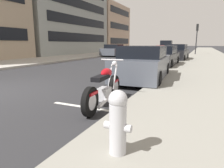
% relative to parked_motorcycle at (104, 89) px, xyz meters
% --- Properties ---
extents(sidewalk_near_curb, '(120.00, 4.40, 0.14)m').
position_rel_parked_motorcycle_xyz_m(sidewalk_near_curb, '(11.67, -2.70, -0.36)').
color(sidewalk_near_curb, gray).
rests_on(sidewalk_near_curb, ground).
extents(sidewalk_far_curb, '(120.00, 5.00, 0.14)m').
position_rel_parked_motorcycle_xyz_m(sidewalk_far_curb, '(11.67, 10.92, -0.36)').
color(sidewalk_far_curb, '#ADA89E').
rests_on(sidewalk_far_curb, ground).
extents(parking_stall_stripe, '(0.12, 2.20, 0.01)m').
position_rel_parked_motorcycle_xyz_m(parking_stall_stripe, '(-0.33, 0.20, -0.43)').
color(parking_stall_stripe, silver).
rests_on(parking_stall_stripe, ground).
extents(parked_motorcycle, '(2.21, 0.62, 1.12)m').
position_rel_parked_motorcycle_xyz_m(parked_motorcycle, '(0.00, 0.00, 0.00)').
color(parked_motorcycle, black).
rests_on(parked_motorcycle, ground).
extents(parked_car_at_intersection, '(4.31, 2.02, 1.44)m').
position_rel_parked_motorcycle_xyz_m(parked_car_at_intersection, '(3.79, 0.07, 0.26)').
color(parked_car_at_intersection, '#4C515B').
rests_on(parked_car_at_intersection, ground).
extents(parked_car_mid_block, '(4.37, 1.99, 1.38)m').
position_rel_parked_motorcycle_xyz_m(parked_car_mid_block, '(9.26, 0.37, 0.22)').
color(parked_car_mid_block, black).
rests_on(parked_car_mid_block, ground).
extents(parked_car_second_in_row, '(4.12, 1.97, 1.47)m').
position_rel_parked_motorcycle_xyz_m(parked_car_second_in_row, '(14.58, 0.04, 0.27)').
color(parked_car_second_in_row, black).
rests_on(parked_car_second_in_row, ground).
extents(crossing_truck, '(2.28, 4.91, 2.00)m').
position_rel_parked_motorcycle_xyz_m(crossing_truck, '(30.62, 2.90, 0.49)').
color(crossing_truck, maroon).
rests_on(crossing_truck, ground).
extents(car_opposite_curb, '(4.77, 2.12, 1.40)m').
position_rel_parked_motorcycle_xyz_m(car_opposite_curb, '(18.23, 7.81, 0.23)').
color(car_opposite_curb, '#4C515B').
rests_on(car_opposite_curb, ground).
extents(fire_hydrant, '(0.24, 0.36, 0.84)m').
position_rel_parked_motorcycle_xyz_m(fire_hydrant, '(-2.09, -1.24, 0.15)').
color(fire_hydrant, '#B7B7BC').
rests_on(fire_hydrant, sidewalk_near_curb).
extents(traffic_signal_near_corner, '(0.36, 0.28, 3.82)m').
position_rel_parked_motorcycle_xyz_m(traffic_signal_near_corner, '(24.11, -1.29, 2.48)').
color(traffic_signal_near_corner, black).
rests_on(traffic_signal_near_corner, sidewalk_near_curb).
extents(townhouse_behind_pole, '(15.83, 8.25, 10.48)m').
position_rel_parked_motorcycle_xyz_m(townhouse_behind_pole, '(19.43, 17.30, 4.81)').
color(townhouse_behind_pole, '#939993').
rests_on(townhouse_behind_pole, ground).
extents(townhouse_near_left, '(11.17, 9.65, 9.07)m').
position_rel_parked_motorcycle_xyz_m(townhouse_near_left, '(33.49, 18.00, 4.10)').
color(townhouse_near_left, tan).
rests_on(townhouse_near_left, ground).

